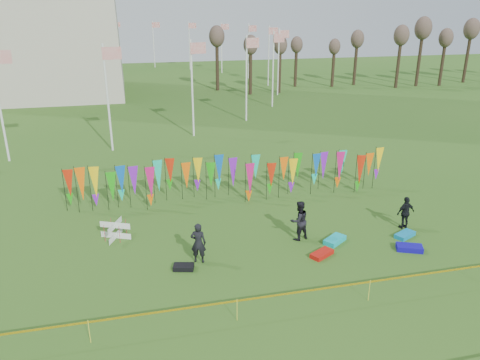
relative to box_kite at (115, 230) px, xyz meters
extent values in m
plane|color=#2C5818|center=(6.40, -5.82, -0.43)|extent=(160.00, 160.00, 0.00)
cylinder|color=silver|center=(20.40, 42.18, 3.57)|extent=(0.16, 0.16, 8.00)
plane|color=#B21713|center=(21.00, 42.18, 6.87)|extent=(1.40, 0.00, 1.40)
cylinder|color=silver|center=(19.44, 49.43, 3.57)|extent=(0.16, 0.16, 8.00)
plane|color=#B21713|center=(20.04, 49.43, 6.87)|extent=(1.40, 0.00, 1.40)
cylinder|color=silver|center=(16.65, 56.18, 3.57)|extent=(0.16, 0.16, 8.00)
plane|color=#B21713|center=(17.25, 56.18, 6.87)|extent=(1.40, 0.00, 1.40)
cylinder|color=silver|center=(12.20, 61.98, 3.57)|extent=(0.16, 0.16, 8.00)
plane|color=#B21713|center=(12.80, 61.98, 6.87)|extent=(1.40, 0.00, 1.40)
cylinder|color=silver|center=(6.40, 66.43, 3.57)|extent=(0.16, 0.16, 8.00)
plane|color=#B21713|center=(7.00, 66.43, 6.87)|extent=(1.40, 0.00, 1.40)
cylinder|color=silver|center=(-0.35, 69.23, 3.57)|extent=(0.16, 0.16, 8.00)
plane|color=#B21713|center=(0.25, 69.23, 6.87)|extent=(1.40, 0.00, 1.40)
cylinder|color=silver|center=(-7.60, 70.18, 3.57)|extent=(0.16, 0.16, 8.00)
plane|color=#B21713|center=(-7.00, 70.18, 6.87)|extent=(1.40, 0.00, 1.40)
cylinder|color=silver|center=(-14.85, 69.23, 3.57)|extent=(0.16, 0.16, 8.00)
plane|color=#B21713|center=(-14.25, 69.23, 6.87)|extent=(1.40, 0.00, 1.40)
cylinder|color=silver|center=(-7.60, 14.18, 3.57)|extent=(0.16, 0.16, 8.00)
plane|color=#B21713|center=(-7.00, 14.18, 6.87)|extent=(1.40, 0.00, 1.40)
cylinder|color=silver|center=(-0.35, 15.14, 3.57)|extent=(0.16, 0.16, 8.00)
plane|color=#B21713|center=(0.25, 15.14, 6.87)|extent=(1.40, 0.00, 1.40)
cylinder|color=silver|center=(6.40, 17.93, 3.57)|extent=(0.16, 0.16, 8.00)
plane|color=#B21713|center=(7.00, 17.93, 6.87)|extent=(1.40, 0.00, 1.40)
cylinder|color=silver|center=(12.20, 22.38, 3.57)|extent=(0.16, 0.16, 8.00)
plane|color=#B21713|center=(12.80, 22.38, 6.87)|extent=(1.40, 0.00, 1.40)
cylinder|color=silver|center=(16.65, 28.18, 3.57)|extent=(0.16, 0.16, 8.00)
plane|color=#B21713|center=(17.25, 28.18, 6.87)|extent=(1.40, 0.00, 1.40)
cylinder|color=silver|center=(19.44, 34.94, 3.57)|extent=(0.16, 0.16, 8.00)
plane|color=#B21713|center=(20.04, 34.94, 6.87)|extent=(1.40, 0.00, 1.40)
cylinder|color=black|center=(-2.60, 3.50, 0.77)|extent=(0.03, 0.03, 2.41)
cone|color=red|center=(-2.32, 3.50, 1.10)|extent=(0.64, 0.64, 1.60)
cylinder|color=black|center=(-1.91, 3.50, 0.77)|extent=(0.03, 0.03, 2.41)
cone|color=#FF6208|center=(-1.63, 3.50, 1.10)|extent=(0.64, 0.64, 1.60)
cylinder|color=black|center=(-1.22, 3.50, 0.77)|extent=(0.03, 0.03, 2.41)
cone|color=yellow|center=(-0.94, 3.50, 1.10)|extent=(0.64, 0.64, 1.60)
cylinder|color=black|center=(-0.52, 3.50, 0.77)|extent=(0.03, 0.03, 2.41)
cone|color=#1CA212|center=(-0.24, 3.50, 1.10)|extent=(0.64, 0.64, 1.60)
cylinder|color=black|center=(0.17, 3.50, 0.77)|extent=(0.03, 0.03, 2.41)
cone|color=blue|center=(0.45, 3.50, 1.10)|extent=(0.64, 0.64, 1.60)
cylinder|color=black|center=(0.86, 3.50, 0.77)|extent=(0.03, 0.03, 2.41)
cone|color=purple|center=(1.14, 3.50, 1.10)|extent=(0.64, 0.64, 1.60)
cylinder|color=black|center=(1.55, 3.50, 0.77)|extent=(0.03, 0.03, 2.41)
cone|color=#C3156A|center=(1.83, 3.50, 1.10)|extent=(0.64, 0.64, 1.60)
cylinder|color=black|center=(2.24, 3.50, 0.77)|extent=(0.03, 0.03, 2.41)
cone|color=#0DCBA0|center=(2.52, 3.50, 1.10)|extent=(0.64, 0.64, 1.60)
cylinder|color=black|center=(2.94, 3.50, 0.77)|extent=(0.03, 0.03, 2.41)
cone|color=red|center=(3.22, 3.50, 1.10)|extent=(0.64, 0.64, 1.60)
cylinder|color=black|center=(3.63, 3.50, 0.77)|extent=(0.03, 0.03, 2.41)
cone|color=#FF6208|center=(3.91, 3.50, 1.10)|extent=(0.64, 0.64, 1.60)
cylinder|color=black|center=(4.32, 3.50, 0.77)|extent=(0.03, 0.03, 2.41)
cone|color=yellow|center=(4.60, 3.50, 1.10)|extent=(0.64, 0.64, 1.60)
cylinder|color=black|center=(5.01, 3.50, 0.77)|extent=(0.03, 0.03, 2.41)
cone|color=#1CA212|center=(5.29, 3.50, 1.10)|extent=(0.64, 0.64, 1.60)
cylinder|color=black|center=(5.71, 3.50, 0.77)|extent=(0.03, 0.03, 2.41)
cone|color=blue|center=(5.99, 3.50, 1.10)|extent=(0.64, 0.64, 1.60)
cylinder|color=black|center=(6.40, 3.50, 0.77)|extent=(0.03, 0.03, 2.41)
cone|color=purple|center=(6.68, 3.50, 1.10)|extent=(0.64, 0.64, 1.60)
cylinder|color=black|center=(7.09, 3.50, 0.77)|extent=(0.03, 0.03, 2.41)
cone|color=#C3156A|center=(7.37, 3.50, 1.10)|extent=(0.64, 0.64, 1.60)
cylinder|color=black|center=(7.78, 3.50, 0.77)|extent=(0.03, 0.03, 2.41)
cone|color=#0DCBA0|center=(8.06, 3.50, 1.10)|extent=(0.64, 0.64, 1.60)
cylinder|color=black|center=(8.48, 3.50, 0.77)|extent=(0.03, 0.03, 2.41)
cone|color=red|center=(8.76, 3.50, 1.10)|extent=(0.64, 0.64, 1.60)
cylinder|color=black|center=(9.17, 3.50, 0.77)|extent=(0.03, 0.03, 2.41)
cone|color=#FF6208|center=(9.45, 3.50, 1.10)|extent=(0.64, 0.64, 1.60)
cylinder|color=black|center=(9.86, 3.50, 0.77)|extent=(0.03, 0.03, 2.41)
cone|color=yellow|center=(10.14, 3.50, 1.10)|extent=(0.64, 0.64, 1.60)
cylinder|color=black|center=(10.55, 3.50, 0.77)|extent=(0.03, 0.03, 2.41)
cone|color=#1CA212|center=(10.83, 3.50, 1.10)|extent=(0.64, 0.64, 1.60)
cylinder|color=black|center=(11.24, 3.50, 0.77)|extent=(0.03, 0.03, 2.41)
cone|color=blue|center=(11.52, 3.50, 1.10)|extent=(0.64, 0.64, 1.60)
cylinder|color=black|center=(11.94, 3.50, 0.77)|extent=(0.03, 0.03, 2.41)
cone|color=purple|center=(12.22, 3.50, 1.10)|extent=(0.64, 0.64, 1.60)
cylinder|color=black|center=(12.63, 3.50, 0.77)|extent=(0.03, 0.03, 2.41)
cone|color=#C3156A|center=(12.91, 3.50, 1.10)|extent=(0.64, 0.64, 1.60)
cylinder|color=black|center=(13.32, 3.50, 0.77)|extent=(0.03, 0.03, 2.41)
cone|color=#0DCBA0|center=(13.60, 3.50, 1.10)|extent=(0.64, 0.64, 1.60)
cylinder|color=black|center=(14.01, 3.50, 0.77)|extent=(0.03, 0.03, 2.41)
cone|color=red|center=(14.29, 3.50, 1.10)|extent=(0.64, 0.64, 1.60)
cylinder|color=black|center=(14.71, 3.50, 0.77)|extent=(0.03, 0.03, 2.41)
cone|color=#FF6208|center=(14.99, 3.50, 1.10)|extent=(0.64, 0.64, 1.60)
cylinder|color=black|center=(15.40, 3.50, 0.77)|extent=(0.03, 0.03, 2.41)
cone|color=yellow|center=(15.68, 3.50, 1.10)|extent=(0.64, 0.64, 1.60)
cube|color=yellow|center=(6.40, -7.47, 0.39)|extent=(26.00, 0.01, 0.08)
cylinder|color=yellow|center=(-0.60, -7.47, 0.02)|extent=(0.02, 0.02, 0.90)
cylinder|color=yellow|center=(4.40, -7.47, 0.02)|extent=(0.02, 0.02, 0.90)
cylinder|color=yellow|center=(9.40, -7.47, 0.02)|extent=(0.02, 0.02, 0.90)
cylinder|color=#34271A|center=(12.40, 38.18, 2.77)|extent=(0.44, 0.44, 6.40)
ellipsoid|color=brown|center=(12.40, 38.18, 6.13)|extent=(1.92, 1.92, 2.56)
cylinder|color=#34271A|center=(16.40, 38.18, 2.77)|extent=(0.44, 0.44, 6.40)
ellipsoid|color=brown|center=(16.40, 38.18, 6.13)|extent=(1.92, 1.92, 2.56)
cylinder|color=#34271A|center=(20.40, 38.18, 2.77)|extent=(0.44, 0.44, 6.40)
ellipsoid|color=brown|center=(20.40, 38.18, 6.13)|extent=(1.92, 1.92, 2.56)
cylinder|color=#34271A|center=(24.40, 38.18, 2.77)|extent=(0.44, 0.44, 6.40)
ellipsoid|color=brown|center=(24.40, 38.18, 6.13)|extent=(1.92, 1.92, 2.56)
cylinder|color=#34271A|center=(28.40, 38.18, 2.77)|extent=(0.44, 0.44, 6.40)
ellipsoid|color=brown|center=(28.40, 38.18, 6.13)|extent=(1.92, 1.92, 2.56)
cylinder|color=#34271A|center=(32.40, 38.18, 2.77)|extent=(0.44, 0.44, 6.40)
ellipsoid|color=brown|center=(32.40, 38.18, 6.13)|extent=(1.92, 1.92, 2.56)
cylinder|color=#34271A|center=(36.40, 38.18, 2.77)|extent=(0.44, 0.44, 6.40)
ellipsoid|color=brown|center=(36.40, 38.18, 6.13)|extent=(1.92, 1.92, 2.56)
cylinder|color=#34271A|center=(40.40, 38.18, 2.77)|extent=(0.44, 0.44, 6.40)
ellipsoid|color=brown|center=(40.40, 38.18, 6.13)|extent=(1.92, 1.92, 2.56)
cylinder|color=#34271A|center=(44.40, 38.18, 2.77)|extent=(0.44, 0.44, 6.40)
ellipsoid|color=brown|center=(44.40, 38.18, 6.13)|extent=(1.92, 1.92, 2.56)
cylinder|color=#34271A|center=(48.40, 38.18, 2.77)|extent=(0.44, 0.44, 6.40)
ellipsoid|color=brown|center=(48.40, 38.18, 6.13)|extent=(1.92, 1.92, 2.56)
cylinder|color=#B80D2C|center=(-0.38, -0.38, 0.00)|extent=(0.02, 0.02, 0.87)
cylinder|color=#B80D2C|center=(0.38, -0.38, 0.00)|extent=(0.02, 0.02, 0.87)
cylinder|color=#B80D2C|center=(-0.38, 0.38, 0.00)|extent=(0.02, 0.02, 0.87)
cylinder|color=#B80D2C|center=(0.38, 0.38, 0.00)|extent=(0.02, 0.02, 0.87)
imported|color=black|center=(3.55, -3.10, 0.49)|extent=(0.80, 0.69, 1.85)
imported|color=black|center=(8.54, -2.11, 0.54)|extent=(1.07, 0.81, 1.96)
imported|color=black|center=(14.15, -2.24, 0.41)|extent=(1.05, 0.68, 1.69)
cube|color=#0DBBC3|center=(10.11, -2.84, -0.32)|extent=(1.30, 1.15, 0.23)
cube|color=#120AA6|center=(13.13, -4.35, -0.31)|extent=(1.29, 1.01, 0.24)
cube|color=red|center=(9.00, -3.90, -0.33)|extent=(1.23, 1.01, 0.21)
cube|color=black|center=(2.82, -3.56, -0.33)|extent=(0.97, 0.70, 0.20)
cube|color=#0D85BD|center=(13.67, -3.12, -0.33)|extent=(1.20, 0.94, 0.21)
camera|label=1|loc=(1.09, -21.00, 10.15)|focal=35.00mm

